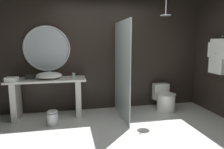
{
  "coord_description": "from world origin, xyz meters",
  "views": [
    {
      "loc": [
        -0.84,
        -2.81,
        1.6
      ],
      "look_at": [
        -0.1,
        0.76,
        1.0
      ],
      "focal_mm": 32.58,
      "sensor_mm": 36.0,
      "label": 1
    }
  ],
  "objects_px": {
    "tissue_box": "(30,77)",
    "round_wall_mirror": "(47,49)",
    "toilet": "(164,99)",
    "rain_shower_head": "(166,14)",
    "waste_bin": "(53,118)",
    "folded_hand_towel": "(11,79)",
    "tumbler_cup": "(74,75)",
    "hanging_bathrobe": "(218,55)",
    "vessel_sink": "(49,75)"
  },
  "relations": [
    {
      "from": "vessel_sink",
      "to": "toilet",
      "type": "height_order",
      "value": "vessel_sink"
    },
    {
      "from": "tissue_box",
      "to": "hanging_bathrobe",
      "type": "bearing_deg",
      "value": -9.65
    },
    {
      "from": "rain_shower_head",
      "to": "toilet",
      "type": "height_order",
      "value": "rain_shower_head"
    },
    {
      "from": "vessel_sink",
      "to": "tissue_box",
      "type": "relative_size",
      "value": 3.03
    },
    {
      "from": "tumbler_cup",
      "to": "toilet",
      "type": "height_order",
      "value": "tumbler_cup"
    },
    {
      "from": "hanging_bathrobe",
      "to": "toilet",
      "type": "height_order",
      "value": "hanging_bathrobe"
    },
    {
      "from": "tissue_box",
      "to": "rain_shower_head",
      "type": "bearing_deg",
      "value": -5.56
    },
    {
      "from": "tumbler_cup",
      "to": "hanging_bathrobe",
      "type": "distance_m",
      "value": 3.09
    },
    {
      "from": "toilet",
      "to": "vessel_sink",
      "type": "bearing_deg",
      "value": 178.42
    },
    {
      "from": "rain_shower_head",
      "to": "toilet",
      "type": "distance_m",
      "value": 1.92
    },
    {
      "from": "tumbler_cup",
      "to": "folded_hand_towel",
      "type": "distance_m",
      "value": 1.21
    },
    {
      "from": "round_wall_mirror",
      "to": "toilet",
      "type": "xyz_separation_m",
      "value": [
        2.62,
        -0.37,
        -1.18
      ]
    },
    {
      "from": "toilet",
      "to": "waste_bin",
      "type": "xyz_separation_m",
      "value": [
        -2.5,
        -0.4,
        -0.11
      ]
    },
    {
      "from": "rain_shower_head",
      "to": "waste_bin",
      "type": "height_order",
      "value": "rain_shower_head"
    },
    {
      "from": "round_wall_mirror",
      "to": "rain_shower_head",
      "type": "distance_m",
      "value": 2.65
    },
    {
      "from": "tumbler_cup",
      "to": "folded_hand_towel",
      "type": "bearing_deg",
      "value": -168.46
    },
    {
      "from": "vessel_sink",
      "to": "toilet",
      "type": "relative_size",
      "value": 0.84
    },
    {
      "from": "toilet",
      "to": "folded_hand_towel",
      "type": "height_order",
      "value": "folded_hand_towel"
    },
    {
      "from": "tumbler_cup",
      "to": "waste_bin",
      "type": "distance_m",
      "value": 1.0
    },
    {
      "from": "waste_bin",
      "to": "rain_shower_head",
      "type": "bearing_deg",
      "value": 6.28
    },
    {
      "from": "tumbler_cup",
      "to": "rain_shower_head",
      "type": "height_order",
      "value": "rain_shower_head"
    },
    {
      "from": "tissue_box",
      "to": "hanging_bathrobe",
      "type": "height_order",
      "value": "hanging_bathrobe"
    },
    {
      "from": "tissue_box",
      "to": "waste_bin",
      "type": "relative_size",
      "value": 0.57
    },
    {
      "from": "rain_shower_head",
      "to": "waste_bin",
      "type": "bearing_deg",
      "value": -173.72
    },
    {
      "from": "rain_shower_head",
      "to": "waste_bin",
      "type": "distance_m",
      "value": 3.13
    },
    {
      "from": "vessel_sink",
      "to": "tissue_box",
      "type": "distance_m",
      "value": 0.4
    },
    {
      "from": "round_wall_mirror",
      "to": "hanging_bathrobe",
      "type": "xyz_separation_m",
      "value": [
        3.53,
        -0.89,
        -0.12
      ]
    },
    {
      "from": "hanging_bathrobe",
      "to": "rain_shower_head",
      "type": "bearing_deg",
      "value": 159.73
    },
    {
      "from": "round_wall_mirror",
      "to": "rain_shower_head",
      "type": "xyz_separation_m",
      "value": [
        2.5,
        -0.51,
        0.73
      ]
    },
    {
      "from": "tissue_box",
      "to": "rain_shower_head",
      "type": "distance_m",
      "value": 3.14
    },
    {
      "from": "toilet",
      "to": "tissue_box",
      "type": "bearing_deg",
      "value": 177.35
    },
    {
      "from": "round_wall_mirror",
      "to": "rain_shower_head",
      "type": "relative_size",
      "value": 2.67
    },
    {
      "from": "vessel_sink",
      "to": "folded_hand_towel",
      "type": "height_order",
      "value": "vessel_sink"
    },
    {
      "from": "folded_hand_towel",
      "to": "toilet",
      "type": "bearing_deg",
      "value": 1.77
    },
    {
      "from": "hanging_bathrobe",
      "to": "tissue_box",
      "type": "bearing_deg",
      "value": 170.35
    },
    {
      "from": "rain_shower_head",
      "to": "folded_hand_towel",
      "type": "distance_m",
      "value": 3.39
    },
    {
      "from": "vessel_sink",
      "to": "tissue_box",
      "type": "height_order",
      "value": "vessel_sink"
    },
    {
      "from": "vessel_sink",
      "to": "folded_hand_towel",
      "type": "distance_m",
      "value": 0.7
    },
    {
      "from": "tissue_box",
      "to": "vessel_sink",
      "type": "bearing_deg",
      "value": -9.62
    },
    {
      "from": "vessel_sink",
      "to": "round_wall_mirror",
      "type": "height_order",
      "value": "round_wall_mirror"
    },
    {
      "from": "tissue_box",
      "to": "round_wall_mirror",
      "type": "height_order",
      "value": "round_wall_mirror"
    },
    {
      "from": "vessel_sink",
      "to": "tissue_box",
      "type": "bearing_deg",
      "value": 170.38
    },
    {
      "from": "tissue_box",
      "to": "waste_bin",
      "type": "bearing_deg",
      "value": -49.29
    },
    {
      "from": "rain_shower_head",
      "to": "folded_hand_towel",
      "type": "xyz_separation_m",
      "value": [
        -3.13,
        0.04,
        -1.3
      ]
    },
    {
      "from": "toilet",
      "to": "folded_hand_towel",
      "type": "relative_size",
      "value": 2.93
    },
    {
      "from": "toilet",
      "to": "waste_bin",
      "type": "distance_m",
      "value": 2.54
    },
    {
      "from": "waste_bin",
      "to": "folded_hand_towel",
      "type": "xyz_separation_m",
      "value": [
        -0.75,
        0.3,
        0.72
      ]
    },
    {
      "from": "round_wall_mirror",
      "to": "hanging_bathrobe",
      "type": "distance_m",
      "value": 3.65
    },
    {
      "from": "round_wall_mirror",
      "to": "hanging_bathrobe",
      "type": "height_order",
      "value": "round_wall_mirror"
    },
    {
      "from": "rain_shower_head",
      "to": "folded_hand_towel",
      "type": "relative_size",
      "value": 1.73
    }
  ]
}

